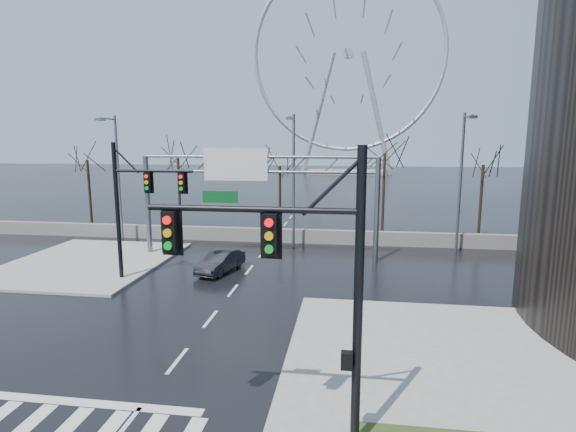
% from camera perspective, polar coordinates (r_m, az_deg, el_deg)
% --- Properties ---
extents(ground, '(260.00, 260.00, 0.00)m').
position_cam_1_polar(ground, '(18.03, -13.87, -17.41)').
color(ground, black).
rests_on(ground, ground).
extents(sidewalk_right_ext, '(12.00, 10.00, 0.15)m').
position_cam_1_polar(sidewalk_right_ext, '(19.04, 19.32, -15.92)').
color(sidewalk_right_ext, gray).
rests_on(sidewalk_right_ext, ground).
extents(sidewalk_far, '(10.00, 12.00, 0.15)m').
position_cam_1_polar(sidewalk_far, '(32.90, -24.05, -5.38)').
color(sidewalk_far, gray).
rests_on(sidewalk_far, ground).
extents(barrier_wall, '(52.00, 0.50, 1.10)m').
position_cam_1_polar(barrier_wall, '(36.20, -2.14, -2.45)').
color(barrier_wall, slate).
rests_on(barrier_wall, ground).
extents(signal_mast_near, '(5.52, 0.41, 8.00)m').
position_cam_1_polar(signal_mast_near, '(11.33, 2.08, -6.98)').
color(signal_mast_near, black).
rests_on(signal_mast_near, ground).
extents(signal_mast_far, '(4.72, 0.41, 8.00)m').
position_cam_1_polar(signal_mast_far, '(26.91, -18.86, 2.10)').
color(signal_mast_far, black).
rests_on(signal_mast_far, ground).
extents(sign_gantry, '(16.36, 0.40, 7.60)m').
position_cam_1_polar(sign_gantry, '(30.67, -4.54, 4.10)').
color(sign_gantry, slate).
rests_on(sign_gantry, ground).
extents(streetlight_left, '(0.50, 2.55, 10.00)m').
position_cam_1_polar(streetlight_left, '(37.78, -21.02, 5.60)').
color(streetlight_left, slate).
rests_on(streetlight_left, ground).
extents(streetlight_mid, '(0.50, 2.55, 10.00)m').
position_cam_1_polar(streetlight_mid, '(33.35, 0.65, 5.79)').
color(streetlight_mid, slate).
rests_on(streetlight_mid, ground).
extents(streetlight_right, '(0.50, 2.55, 10.00)m').
position_cam_1_polar(streetlight_right, '(33.98, 21.24, 5.21)').
color(streetlight_right, slate).
rests_on(streetlight_right, ground).
extents(tree_far_left, '(3.50, 3.50, 7.00)m').
position_cam_1_polar(tree_far_left, '(45.86, -24.08, 5.61)').
color(tree_far_left, black).
rests_on(tree_far_left, ground).
extents(tree_left, '(3.75, 3.75, 7.50)m').
position_cam_1_polar(tree_left, '(41.32, -13.77, 6.38)').
color(tree_left, black).
rests_on(tree_left, ground).
extents(tree_center, '(3.25, 3.25, 6.50)m').
position_cam_1_polar(tree_center, '(39.95, -1.04, 5.39)').
color(tree_center, black).
rests_on(tree_center, ground).
extents(tree_right, '(3.90, 3.90, 7.80)m').
position_cam_1_polar(tree_right, '(38.49, 12.15, 6.58)').
color(tree_right, black).
rests_on(tree_right, ground).
extents(tree_far_right, '(3.40, 3.40, 6.80)m').
position_cam_1_polar(tree_far_right, '(40.40, 23.49, 4.99)').
color(tree_far_right, black).
rests_on(tree_far_right, ground).
extents(ferris_wheel, '(45.00, 6.00, 50.91)m').
position_cam_1_polar(ferris_wheel, '(111.32, 7.64, 18.85)').
color(ferris_wheel, gray).
rests_on(ferris_wheel, ground).
extents(car, '(2.36, 4.22, 1.32)m').
position_cam_1_polar(car, '(28.32, -8.56, -5.75)').
color(car, black).
rests_on(car, ground).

